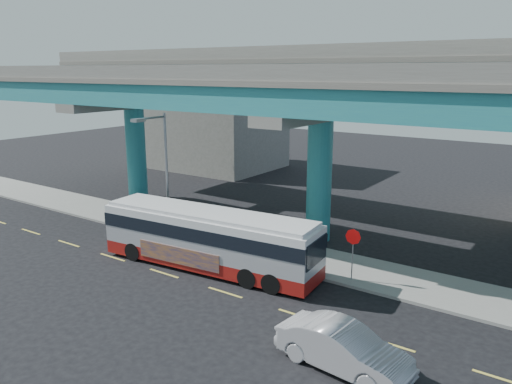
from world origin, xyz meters
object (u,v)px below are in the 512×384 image
Objects in this scene: parked_car at (138,209)px; stop_sign at (353,243)px; sedan at (343,348)px; street_lamp at (159,159)px; transit_bus at (209,237)px.

stop_sign is at bearing -91.44° from parked_car.
sedan is 7.62m from stop_sign.
parked_car is at bearing 72.73° from sedan.
parked_car is at bearing 154.95° from street_lamp.
street_lamp is at bearing 73.29° from sedan.
street_lamp is at bearing 155.59° from transit_bus.
sedan is 21.09m from parked_car.
transit_bus is at bearing -108.84° from parked_car.
transit_bus is 10.74m from sedan.
sedan is 1.92× the size of stop_sign.
street_lamp reaches higher than stop_sign.
stop_sign is (-2.79, 6.98, 1.24)m from sedan.
transit_bus is at bearing -19.27° from street_lamp.
street_lamp is at bearing -157.39° from stop_sign.
transit_bus is 10.44m from parked_car.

